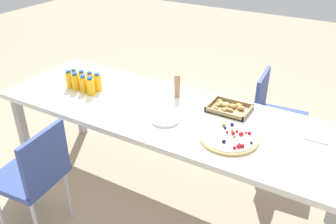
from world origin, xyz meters
The scene contains 17 objects.
ground_plane centered at (0.00, 0.00, 0.00)m, with size 12.00×12.00×0.00m, color tan.
party_table centered at (0.00, 0.00, 0.69)m, with size 2.52×0.83×0.75m.
chair_far_right centered at (0.57, 0.80, 0.50)m, with size 0.43×0.43×0.83m.
chair_near_left centered at (-0.54, -0.76, 0.50)m, with size 0.44×0.44×0.83m.
juice_bottle_0 centered at (-0.84, -0.06, 0.82)m, with size 0.06×0.06×0.15m.
juice_bottle_1 centered at (-0.78, -0.07, 0.81)m, with size 0.06×0.06×0.14m.
juice_bottle_2 centered at (-0.70, -0.06, 0.81)m, with size 0.06×0.06×0.14m.
juice_bottle_3 centered at (-0.62, -0.07, 0.82)m, with size 0.06×0.06×0.14m.
juice_bottle_4 centered at (-0.85, 0.00, 0.81)m, with size 0.05×0.05×0.13m.
juice_bottle_5 centered at (-0.78, 0.01, 0.81)m, with size 0.06×0.06×0.14m.
juice_bottle_6 centered at (-0.69, 0.01, 0.81)m, with size 0.05×0.05×0.14m.
juice_bottle_7 centered at (-0.62, 0.01, 0.82)m, with size 0.06×0.06×0.14m.
fruit_pizza centered at (0.52, -0.12, 0.76)m, with size 0.36×0.36×0.05m.
snack_tray centered at (0.38, 0.23, 0.76)m, with size 0.29×0.22×0.04m.
plate_stack centered at (0.07, -0.13, 0.76)m, with size 0.19×0.19×0.02m.
napkin_stack centered at (0.98, 0.19, 0.75)m, with size 0.15×0.15×0.01m, color white.
cardboard_tube centered at (-0.04, 0.22, 0.84)m, with size 0.04×0.04×0.18m, color #9E7A56.
Camera 1 is at (1.12, -1.90, 1.98)m, focal length 38.40 mm.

